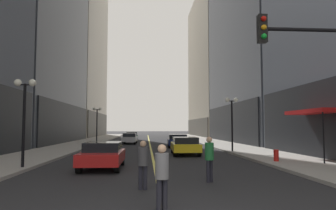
{
  "coord_description": "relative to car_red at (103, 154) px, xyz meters",
  "views": [
    {
      "loc": [
        -0.47,
        -5.97,
        2.1
      ],
      "look_at": [
        1.57,
        22.55,
        4.11
      ],
      "focal_mm": 32.89,
      "sensor_mm": 36.0,
      "label": 1
    }
  ],
  "objects": [
    {
      "name": "pedestrian_with_orange_bag",
      "position": [
        2.05,
        -5.23,
        0.23
      ],
      "size": [
        0.39,
        0.39,
        1.63
      ],
      "color": "black",
      "rests_on": "ground"
    },
    {
      "name": "lane_centre_stripe",
      "position": [
        2.61,
        25.28,
        -0.71
      ],
      "size": [
        0.16,
        70.0,
        0.01
      ],
      "primitive_type": "cube",
      "color": "#E5D64C",
      "rests_on": "ground"
    },
    {
      "name": "sidewalk_left",
      "position": [
        -5.64,
        25.28,
        -0.64
      ],
      "size": [
        4.5,
        78.0,
        0.15
      ],
      "primitive_type": "cube",
      "color": "#9E9991",
      "rests_on": "ground"
    },
    {
      "name": "pedestrian_in_green_parka",
      "position": [
        4.55,
        -4.03,
        0.28
      ],
      "size": [
        0.48,
        0.48,
        1.71
      ],
      "color": "black",
      "rests_on": "ground"
    },
    {
      "name": "storefront_awning_right",
      "position": [
        12.3,
        2.24,
        2.26
      ],
      "size": [
        1.6,
        4.49,
        3.12
      ],
      "color": "#B21414",
      "rests_on": "ground"
    },
    {
      "name": "pedestrian_in_grey_suit",
      "position": [
        2.54,
        -7.97,
        0.24
      ],
      "size": [
        0.46,
        0.46,
        1.66
      ],
      "color": "black",
      "rests_on": "ground"
    },
    {
      "name": "fire_hydrant_right",
      "position": [
        9.51,
        1.39,
        -0.32
      ],
      "size": [
        0.28,
        0.28,
        0.8
      ],
      "primitive_type": "cylinder",
      "color": "red",
      "rests_on": "ground"
    },
    {
      "name": "car_navy",
      "position": [
        5.32,
        15.36,
        0.0
      ],
      "size": [
        2.16,
        4.55,
        1.32
      ],
      "color": "#141E4C",
      "rests_on": "ground"
    },
    {
      "name": "street_lamp_right_mid",
      "position": [
        9.01,
        8.5,
        2.54
      ],
      "size": [
        1.06,
        0.36,
        4.43
      ],
      "color": "black",
      "rests_on": "ground"
    },
    {
      "name": "car_green",
      "position": [
        -0.01,
        31.96,
        0.0
      ],
      "size": [
        1.8,
        4.44,
        1.32
      ],
      "color": "#196038",
      "rests_on": "ground"
    },
    {
      "name": "car_yellow",
      "position": [
        5.06,
        7.24,
        0.0
      ],
      "size": [
        2.06,
        4.45,
        1.32
      ],
      "color": "yellow",
      "rests_on": "ground"
    },
    {
      "name": "street_lamp_left_near",
      "position": [
        -3.79,
        -0.25,
        2.54
      ],
      "size": [
        1.06,
        0.36,
        4.43
      ],
      "color": "black",
      "rests_on": "ground"
    },
    {
      "name": "traffic_light_near_right",
      "position": [
        7.96,
        -6.37,
        3.02
      ],
      "size": [
        3.43,
        0.35,
        5.65
      ],
      "color": "black",
      "rests_on": "ground"
    },
    {
      "name": "car_silver",
      "position": [
        0.15,
        22.21,
        -0.0
      ],
      "size": [
        1.83,
        4.16,
        1.32
      ],
      "color": "#B7B7BC",
      "rests_on": "ground"
    },
    {
      "name": "street_lamp_left_far",
      "position": [
        -3.79,
        22.1,
        2.54
      ],
      "size": [
        1.06,
        0.36,
        4.43
      ],
      "color": "black",
      "rests_on": "ground"
    },
    {
      "name": "sidewalk_right",
      "position": [
        10.86,
        25.28,
        -0.64
      ],
      "size": [
        4.5,
        78.0,
        0.15
      ],
      "primitive_type": "cube",
      "color": "#9E9991",
      "rests_on": "ground"
    },
    {
      "name": "ground_plane",
      "position": [
        2.61,
        25.28,
        -0.72
      ],
      "size": [
        200.0,
        200.0,
        0.0
      ],
      "primitive_type": "plane",
      "color": "#262628"
    },
    {
      "name": "building_right_far",
      "position": [
        19.09,
        50.28,
        14.82
      ],
      "size": [
        12.16,
        26.0,
        31.22
      ],
      "color": "#B7AD99",
      "rests_on": "ground"
    },
    {
      "name": "car_red",
      "position": [
        0.0,
        0.0,
        0.0
      ],
      "size": [
        1.96,
        4.02,
        1.32
      ],
      "color": "#B21919",
      "rests_on": "ground"
    }
  ]
}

